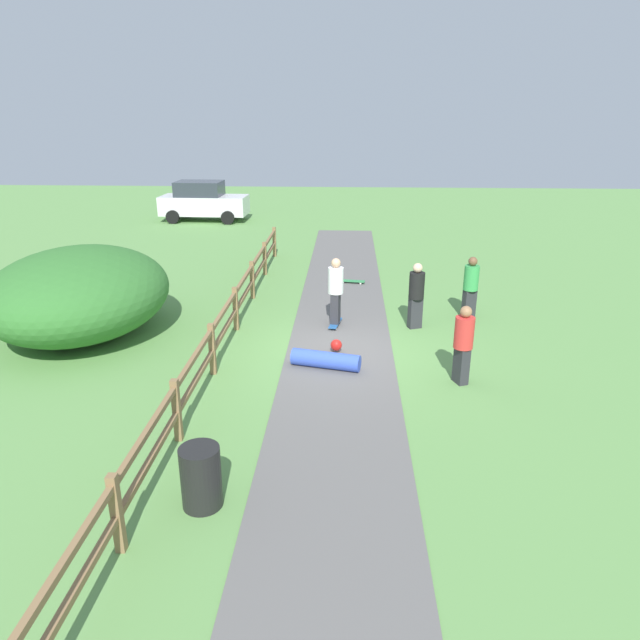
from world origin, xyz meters
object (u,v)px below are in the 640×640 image
Objects in this scene: bush_large at (79,293)px; skater_fallen at (327,359)px; bystander_black at (416,293)px; skater_riding at (336,289)px; skateboard_loose at (352,281)px; bystander_green at (471,285)px; trash_bin at (201,477)px; parked_car_white at (203,201)px; bystander_red at (463,342)px.

bush_large reaches higher than skater_fallen.
skater_riding is at bearing -179.56° from bystander_black.
skater_riding is 2.61m from skater_fallen.
skateboard_loose is 0.50× the size of bystander_green.
trash_bin is 9.49m from bystander_green.
parked_car_white reaches higher than skater_riding.
parked_car_white is (-10.37, 13.80, 0.06)m from bystander_green.
bystander_black is 0.39× the size of parked_car_white.
bush_large is 8.99m from bystander_red.
skateboard_loose is 13.05m from parked_car_white.
trash_bin is at bearing -54.74° from bush_large.
trash_bin is 7.34m from skater_riding.
bystander_green is at bearing 13.41° from skater_riding.
trash_bin is at bearing -108.30° from skater_fallen.
parked_car_white reaches higher than trash_bin.
skater_riding is (6.12, 0.83, -0.06)m from bush_large.
skater_riding is 1.06× the size of bystander_green.
bystander_red is at bearing -72.79° from skateboard_loose.
parked_car_white is at bearing 92.83° from bush_large.
skater_fallen is 2.86m from bystander_red.
skateboard_loose is (0.43, 3.86, -0.91)m from skater_riding.
skater_fallen is 0.93× the size of bystander_red.
bystander_black reaches higher than trash_bin.
bystander_red is (4.25, 4.05, 0.44)m from trash_bin.
bush_large is 8.11m from skateboard_loose.
skater_fallen is at bearing 167.54° from bystander_red.
skateboard_loose is at bearing 35.59° from bush_large.
trash_bin is at bearing -136.38° from bystander_red.
bystander_green is 17.26m from parked_car_white.
bystander_green is at bearing -53.08° from parked_car_white.
bush_large reaches higher than bystander_black.
parked_car_white is at bearing 124.20° from skateboard_loose.
skater_riding reaches higher than skateboard_loose.
skateboard_loose is at bearing 84.95° from skater_fallen.
skater_riding reaches higher than bystander_green.
skater_fallen reaches higher than skateboard_loose.
bush_large reaches higher than trash_bin.
bush_large reaches higher than skater_riding.
skateboard_loose is at bearing -55.80° from parked_car_white.
bush_large is 6.01× the size of skateboard_loose.
bystander_green reaches higher than skater_fallen.
bystander_black is at bearing 62.89° from trash_bin.
skateboard_loose is 0.49× the size of bystander_black.
parked_car_white is (-7.32, 10.77, 0.87)m from skateboard_loose.
skater_riding is 2.13× the size of skateboard_loose.
skater_riding is at bearing -64.81° from parked_car_white.
skater_riding reaches higher than bystander_red.
skater_riding is at bearing 130.00° from bystander_red.
skater_fallen is at bearing -92.89° from skater_riding.
bystander_black reaches higher than skateboard_loose.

